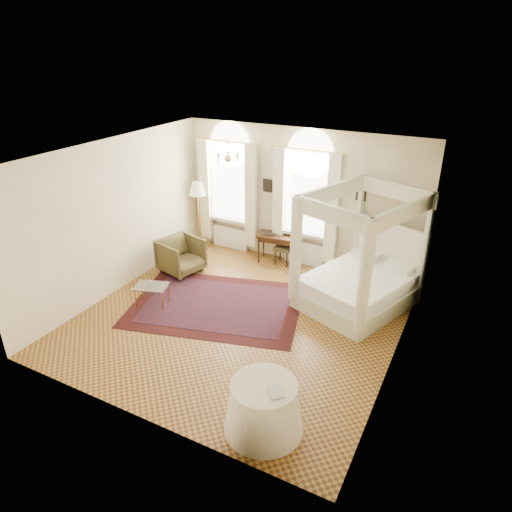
{
  "coord_description": "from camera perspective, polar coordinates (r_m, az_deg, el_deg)",
  "views": [
    {
      "loc": [
        3.85,
        -6.72,
        5.08
      ],
      "look_at": [
        0.16,
        0.4,
        1.25
      ],
      "focal_mm": 32.0,
      "sensor_mm": 36.0,
      "label": 1
    }
  ],
  "objects": [
    {
      "name": "nightstand",
      "position": [
        10.61,
        18.23,
        -2.48
      ],
      "size": [
        0.57,
        0.54,
        0.66
      ],
      "primitive_type": "cube",
      "rotation": [
        0.0,
        0.0,
        -0.31
      ],
      "color": "#3B2010",
      "rests_on": "ground"
    },
    {
      "name": "floor_lamp",
      "position": [
        11.96,
        -7.3,
        7.96
      ],
      "size": [
        0.46,
        0.46,
        1.78
      ],
      "color": "gold",
      "rests_on": "ground"
    },
    {
      "name": "ground",
      "position": [
        9.26,
        -2.03,
        -7.78
      ],
      "size": [
        6.0,
        6.0,
        0.0
      ],
      "primitive_type": "plane",
      "color": "olive",
      "rests_on": "ground"
    },
    {
      "name": "window_right",
      "position": [
        10.87,
        6.25,
        6.05
      ],
      "size": [
        1.62,
        0.27,
        3.29
      ],
      "color": "white",
      "rests_on": "room_walls"
    },
    {
      "name": "armchair",
      "position": [
        11.0,
        -9.34,
        0.06
      ],
      "size": [
        1.11,
        1.09,
        0.83
      ],
      "primitive_type": "imported",
      "rotation": [
        0.0,
        0.0,
        1.32
      ],
      "color": "#473C1E",
      "rests_on": "ground"
    },
    {
      "name": "coffee_table",
      "position": [
        9.73,
        -12.95,
        -3.89
      ],
      "size": [
        0.78,
        0.66,
        0.46
      ],
      "color": "white",
      "rests_on": "ground"
    },
    {
      "name": "stool",
      "position": [
        11.27,
        3.48,
        0.88
      ],
      "size": [
        0.41,
        0.41,
        0.47
      ],
      "color": "#40361B",
      "rests_on": "ground"
    },
    {
      "name": "laptop",
      "position": [
        11.27,
        1.65,
        2.85
      ],
      "size": [
        0.39,
        0.3,
        0.03
      ],
      "primitive_type": "imported",
      "rotation": [
        0.0,
        0.0,
        3.36
      ],
      "color": "black",
      "rests_on": "writing_desk"
    },
    {
      "name": "canopy_bed",
      "position": [
        9.66,
        12.52,
        -3.09
      ],
      "size": [
        2.46,
        2.71,
        2.43
      ],
      "color": "beige",
      "rests_on": "ground"
    },
    {
      "name": "oriental_rug",
      "position": [
        9.71,
        -4.96,
        -6.09
      ],
      "size": [
        4.05,
        3.36,
        0.01
      ],
      "color": "#3C0F0E",
      "rests_on": "ground"
    },
    {
      "name": "window_left",
      "position": [
        11.75,
        -3.38,
        7.65
      ],
      "size": [
        1.62,
        0.27,
        3.29
      ],
      "color": "white",
      "rests_on": "room_walls"
    },
    {
      "name": "nightstand_lamp",
      "position": [
        10.36,
        19.27,
        0.37
      ],
      "size": [
        0.28,
        0.28,
        0.41
      ],
      "color": "gold",
      "rests_on": "nightstand"
    },
    {
      "name": "room_walls",
      "position": [
        8.34,
        -2.23,
        3.67
      ],
      "size": [
        6.0,
        6.0,
        6.0
      ],
      "color": "#FFECC2",
      "rests_on": "ground"
    },
    {
      "name": "chandelier",
      "position": [
        9.49,
        -3.53,
        12.21
      ],
      "size": [
        0.51,
        0.45,
        0.5
      ],
      "color": "gold",
      "rests_on": "room_walls"
    },
    {
      "name": "wall_pictures",
      "position": [
        10.87,
        5.98,
        8.3
      ],
      "size": [
        2.54,
        0.03,
        0.39
      ],
      "color": "black",
      "rests_on": "room_walls"
    },
    {
      "name": "writing_desk",
      "position": [
        11.27,
        2.7,
        2.16
      ],
      "size": [
        1.03,
        0.64,
        0.73
      ],
      "color": "#3B2010",
      "rests_on": "ground"
    },
    {
      "name": "book",
      "position": [
        6.36,
        1.62,
        -16.75
      ],
      "size": [
        0.31,
        0.32,
        0.02
      ],
      "primitive_type": "imported",
      "rotation": [
        0.0,
        0.0,
        0.68
      ],
      "color": "black",
      "rests_on": "side_table"
    },
    {
      "name": "side_table",
      "position": [
        6.77,
        0.98,
        -18.33
      ],
      "size": [
        1.16,
        1.16,
        0.79
      ],
      "color": "white",
      "rests_on": "ground"
    }
  ]
}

